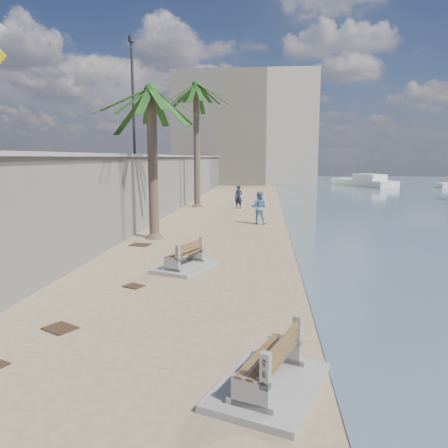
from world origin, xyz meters
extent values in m
plane|color=#9F8261|center=(0.00, 0.00, 0.00)|extent=(140.00, 140.00, 0.00)
cube|color=gray|center=(-5.20, 20.00, 1.75)|extent=(0.45, 70.00, 3.50)
cube|color=gray|center=(-5.20, 20.00, 3.55)|extent=(0.80, 70.00, 0.12)
cube|color=#B7AA93|center=(-2.00, 52.00, 7.00)|extent=(18.00, 12.00, 14.00)
cube|color=gray|center=(1.03, -1.55, 0.06)|extent=(2.00, 2.39, 0.11)
cube|color=gray|center=(-1.58, 5.41, 0.05)|extent=(1.96, 2.33, 0.11)
cylinder|color=brown|center=(-3.86, 10.47, 3.09)|extent=(0.42, 0.42, 6.19)
cylinder|color=brown|center=(-3.94, 22.65, 4.17)|extent=(0.44, 0.44, 8.34)
cylinder|color=#2D2D33|center=(-5.10, 12.00, 6.11)|extent=(0.12, 0.12, 5.00)
cylinder|color=#2D2D33|center=(-5.10, 12.00, 8.61)|extent=(0.28, 0.28, 0.25)
imported|color=#141E38|center=(-0.97, 21.81, 0.91)|extent=(0.78, 0.67, 1.82)
imported|color=#5281A9|center=(0.55, 14.97, 0.96)|extent=(1.06, 0.90, 1.93)
cube|color=#382616|center=(-3.21, 0.39, 0.01)|extent=(0.78, 0.73, 0.03)
cube|color=#382616|center=(-4.04, 8.94, 0.01)|extent=(0.85, 0.71, 0.03)
cube|color=#382616|center=(-2.60, 3.41, 0.01)|extent=(0.62, 0.57, 0.03)
camera|label=1|loc=(0.95, -7.71, 3.46)|focal=35.00mm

